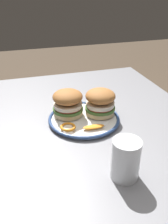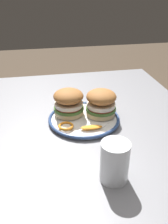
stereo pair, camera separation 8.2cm
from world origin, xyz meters
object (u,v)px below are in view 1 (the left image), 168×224
at_px(dining_table, 76,153).
at_px(drinking_glass, 125,162).
at_px(sandwich_half_left, 67,103).
at_px(dinner_plate, 84,119).
at_px(sandwich_half_right, 100,101).

height_order(dining_table, drinking_glass, drinking_glass).
bearing_deg(drinking_glass, dining_table, -163.45).
xyz_separation_m(dining_table, sandwich_half_left, (-0.11, -0.00, 0.16)).
bearing_deg(sandwich_half_left, dinner_plate, 54.09).
bearing_deg(drinking_glass, sandwich_half_right, 171.82).
bearing_deg(dining_table, dinner_plate, 143.55).
relative_size(sandwich_half_right, drinking_glass, 1.22).
distance_m(dining_table, dinner_plate, 0.13).
xyz_separation_m(dining_table, dinner_plate, (-0.07, 0.05, 0.10)).
relative_size(dining_table, dinner_plate, 4.44).
bearing_deg(sandwich_half_right, drinking_glass, -8.18).
bearing_deg(sandwich_half_left, dining_table, 2.35).
relative_size(sandwich_half_left, sandwich_half_right, 0.95).
distance_m(dinner_plate, drinking_glass, 0.32).
xyz_separation_m(dining_table, sandwich_half_right, (-0.08, 0.12, 0.16)).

